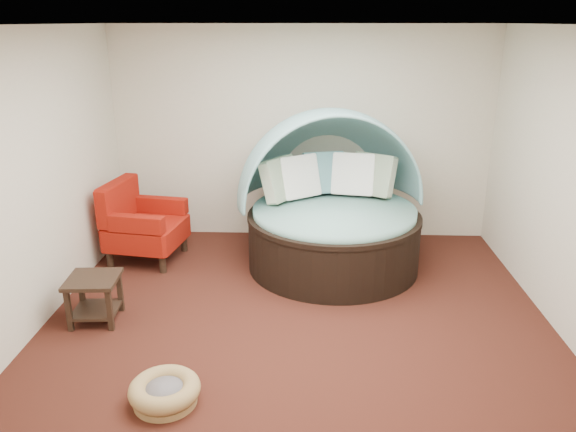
{
  "coord_description": "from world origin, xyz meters",
  "views": [
    {
      "loc": [
        0.09,
        -4.88,
        2.83
      ],
      "look_at": [
        -0.12,
        0.6,
        0.92
      ],
      "focal_mm": 35.0,
      "sensor_mm": 36.0,
      "label": 1
    }
  ],
  "objects_px": {
    "pet_basket": "(165,392)",
    "canopy_daybed": "(332,195)",
    "side_table": "(94,293)",
    "red_armchair": "(141,224)"
  },
  "relations": [
    {
      "from": "canopy_daybed",
      "to": "pet_basket",
      "type": "bearing_deg",
      "value": -128.84
    },
    {
      "from": "pet_basket",
      "to": "canopy_daybed",
      "type": "bearing_deg",
      "value": 63.55
    },
    {
      "from": "canopy_daybed",
      "to": "side_table",
      "type": "height_order",
      "value": "canopy_daybed"
    },
    {
      "from": "red_armchair",
      "to": "side_table",
      "type": "relative_size",
      "value": 1.92
    },
    {
      "from": "pet_basket",
      "to": "red_armchair",
      "type": "relative_size",
      "value": 0.6
    },
    {
      "from": "canopy_daybed",
      "to": "pet_basket",
      "type": "relative_size",
      "value": 4.17
    },
    {
      "from": "side_table",
      "to": "red_armchair",
      "type": "bearing_deg",
      "value": 88.7
    },
    {
      "from": "pet_basket",
      "to": "side_table",
      "type": "distance_m",
      "value": 1.6
    },
    {
      "from": "canopy_daybed",
      "to": "side_table",
      "type": "distance_m",
      "value": 2.88
    },
    {
      "from": "pet_basket",
      "to": "red_armchair",
      "type": "height_order",
      "value": "red_armchair"
    }
  ]
}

